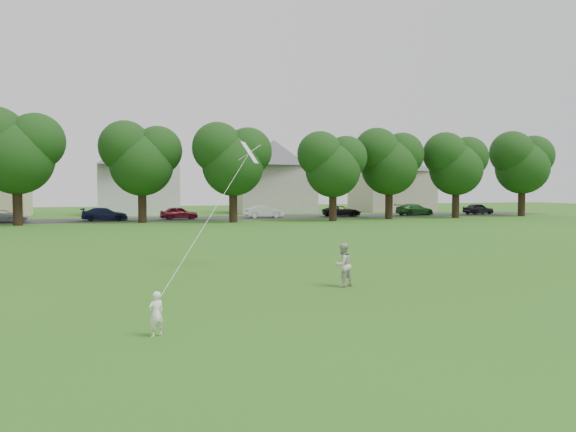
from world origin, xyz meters
name	(u,v)px	position (x,y,z in m)	size (l,w,h in m)	color
ground	(241,312)	(0.00, 0.00, 0.00)	(160.00, 160.00, 0.00)	#2D6016
street	(144,219)	(0.00, 42.00, 0.01)	(90.00, 7.00, 0.01)	#2D2D30
toddler	(156,314)	(-2.22, -1.68, 0.48)	(0.35, 0.23, 0.96)	white
older_boy	(343,265)	(3.88, 2.57, 0.69)	(0.67, 0.53, 1.39)	beige
kite	(217,206)	(-0.06, 2.96, 2.59)	(2.64, 5.21, 10.91)	white
tree_row	(165,153)	(1.52, 35.75, 6.08)	(80.67, 8.11, 9.82)	black
parked_cars	(201,213)	(5.35, 41.00, 0.61)	(71.75, 2.40, 1.29)	black
house_row	(148,170)	(1.14, 52.00, 5.03)	(76.63, 13.32, 10.40)	silver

